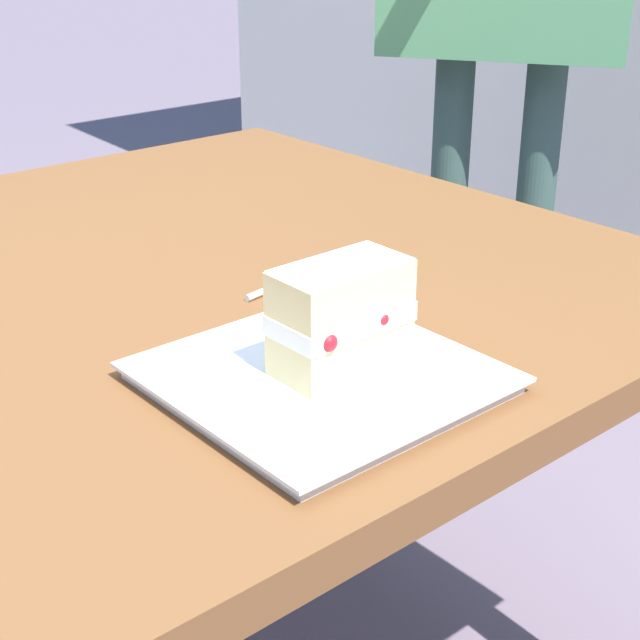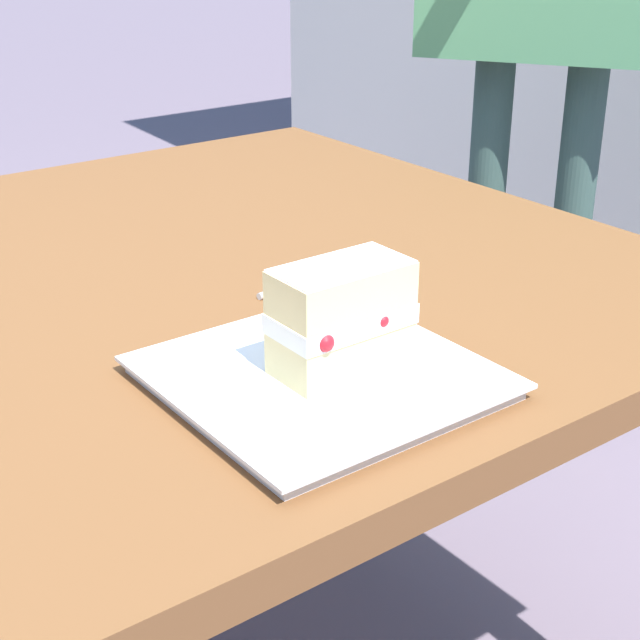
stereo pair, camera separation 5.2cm
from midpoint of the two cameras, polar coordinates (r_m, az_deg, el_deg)
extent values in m
cylinder|color=brown|center=(1.94, -4.51, -0.46)|extent=(0.07, 0.07, 0.69)
cube|color=white|center=(0.89, -1.67, -3.58)|extent=(0.26, 0.26, 0.01)
cube|color=white|center=(0.88, -1.68, -3.12)|extent=(0.28, 0.28, 0.00)
cube|color=#EAD18C|center=(0.88, -0.45, -1.62)|extent=(0.13, 0.07, 0.04)
cube|color=white|center=(0.87, -0.46, 0.13)|extent=(0.13, 0.07, 0.02)
sphere|color=#B21923|center=(0.82, -1.33, -1.35)|extent=(0.02, 0.02, 0.02)
sphere|color=#B21923|center=(0.89, -1.72, 0.56)|extent=(0.01, 0.01, 0.01)
sphere|color=#B21923|center=(0.86, 1.99, 0.05)|extent=(0.01, 0.01, 0.01)
cube|color=#EAD18C|center=(0.86, -0.47, 1.93)|extent=(0.13, 0.07, 0.04)
cube|color=white|center=(0.85, -0.47, 3.24)|extent=(0.12, 0.06, 0.00)
cylinder|color=silver|center=(1.12, -3.15, 2.33)|extent=(0.14, 0.03, 0.01)
cube|color=silver|center=(1.18, -0.28, 3.50)|extent=(0.03, 0.03, 0.01)
cylinder|color=#334B43|center=(2.09, 6.73, 3.78)|extent=(0.08, 0.08, 0.86)
cylinder|color=#334B43|center=(2.07, 11.61, 3.21)|extent=(0.08, 0.08, 0.86)
camera|label=1|loc=(0.03, -91.72, -0.77)|focal=53.91mm
camera|label=2|loc=(0.03, 88.28, 0.77)|focal=53.91mm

